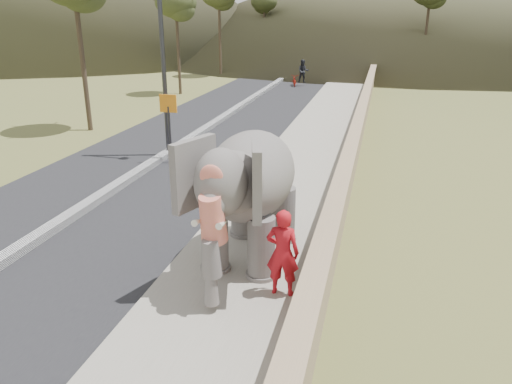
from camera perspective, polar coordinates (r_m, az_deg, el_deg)
ground at (r=7.77m, az=-8.35°, el=-20.77°), size 160.00×160.00×0.00m
road at (r=17.80m, az=-11.23°, el=3.28°), size 7.00×120.00×0.03m
median at (r=17.78m, az=-11.25°, el=3.57°), size 0.35×120.00×0.22m
walkway at (r=16.34m, az=4.88°, el=2.29°), size 3.00×120.00×0.15m
parapet at (r=16.04m, az=10.76°, el=3.44°), size 0.30×120.00×1.10m
lamppost at (r=17.88m, az=-9.92°, el=19.26°), size 1.76×0.36×8.00m
signboard at (r=17.30m, az=-9.92°, el=8.44°), size 0.60×0.08×2.40m
elephant_and_man at (r=10.18m, az=-0.52°, el=-0.17°), size 2.31×3.92×2.78m
motorcyclist at (r=35.71m, az=4.92°, el=13.10°), size 1.48×1.66×1.83m
trees at (r=33.60m, az=14.41°, el=16.92°), size 46.51×44.61×7.66m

